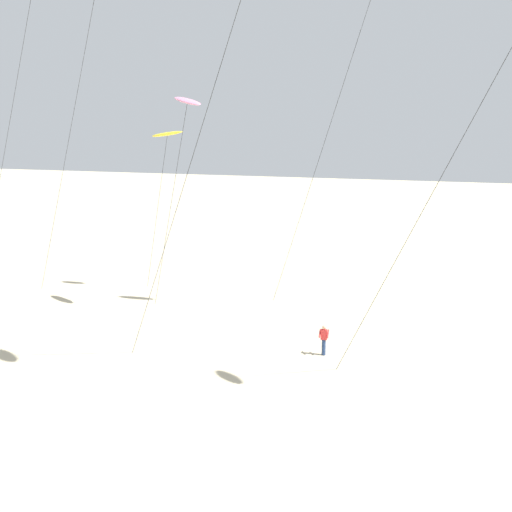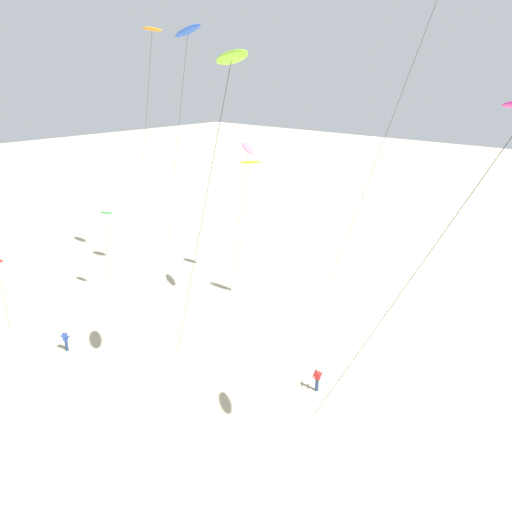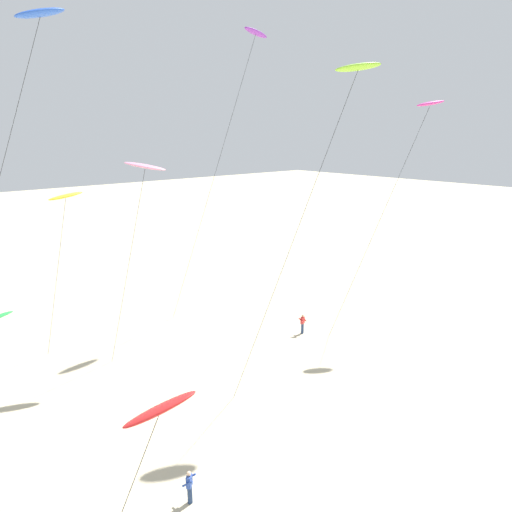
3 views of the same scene
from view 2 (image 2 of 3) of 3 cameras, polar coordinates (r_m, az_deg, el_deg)
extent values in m
plane|color=beige|center=(27.89, -13.62, -22.27)|extent=(260.00, 260.00, 0.00)
ellipsoid|color=blue|center=(39.19, -8.47, 25.91)|extent=(2.77, 1.10, 1.22)
cylinder|color=#262626|center=(43.47, -10.04, 10.62)|extent=(7.82, 1.99, 21.99)
cylinder|color=#262626|center=(34.31, 13.81, 9.15)|extent=(8.16, 2.08, 24.03)
ellipsoid|color=orange|center=(44.35, -12.77, 25.76)|extent=(2.63, 0.89, 0.70)
cylinder|color=#262626|center=(49.17, -13.76, 11.90)|extent=(9.05, 2.30, 22.49)
ellipsoid|color=#8CD833|center=(21.62, -3.08, 23.37)|extent=(3.15, 2.05, 0.96)
cylinder|color=#262626|center=(26.93, -7.30, 1.34)|extent=(8.15, 2.08, 19.63)
ellipsoid|color=yellow|center=(41.95, -0.72, 11.56)|extent=(2.49, 0.75, 0.58)
cylinder|color=#262626|center=(44.38, -1.58, 4.26)|extent=(2.45, 0.64, 11.62)
cylinder|color=#262626|center=(38.56, -28.73, -4.85)|extent=(3.15, 0.81, 7.24)
cylinder|color=#262626|center=(21.97, 16.20, -6.35)|extent=(8.67, 2.21, 18.19)
ellipsoid|color=green|center=(41.82, -18.04, 5.12)|extent=(1.89, 0.63, 0.38)
cylinder|color=#262626|center=(44.44, -18.04, 0.63)|extent=(3.00, 0.78, 7.88)
ellipsoid|color=pink|center=(35.68, -0.93, 13.21)|extent=(2.76, 1.93, 0.89)
cylinder|color=#262626|center=(38.69, -2.23, 3.25)|extent=(3.28, 0.85, 13.75)
cylinder|color=navy|center=(30.99, 7.57, -15.55)|extent=(0.22, 0.22, 0.88)
cube|color=red|center=(30.55, 7.63, -14.46)|extent=(0.36, 0.24, 0.58)
sphere|color=tan|center=(30.32, 7.67, -13.85)|extent=(0.20, 0.20, 0.20)
cylinder|color=red|center=(30.45, 8.02, -14.51)|extent=(0.16, 0.51, 0.39)
cylinder|color=red|center=(30.60, 7.26, -14.26)|extent=(0.16, 0.51, 0.39)
cylinder|color=navy|center=(37.25, -22.43, -10.20)|extent=(0.22, 0.22, 0.88)
cube|color=#2D4CA5|center=(36.89, -22.59, -9.23)|extent=(0.39, 0.37, 0.58)
sphere|color=beige|center=(36.70, -22.68, -8.69)|extent=(0.20, 0.20, 0.20)
cylinder|color=#2D4CA5|center=(36.96, -22.92, -9.14)|extent=(0.38, 0.45, 0.39)
cylinder|color=#2D4CA5|center=(36.78, -22.29, -9.20)|extent=(0.38, 0.45, 0.39)
camera|label=1|loc=(14.63, -104.47, -35.60)|focal=45.75mm
camera|label=3|loc=(38.10, -51.03, 9.00)|focal=30.48mm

